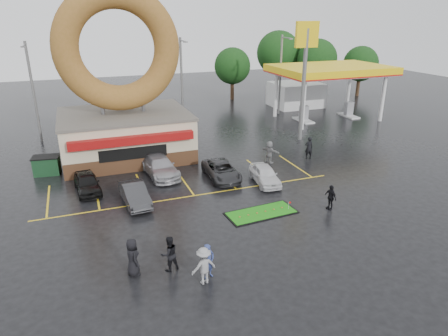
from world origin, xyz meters
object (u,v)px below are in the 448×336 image
object	(u,v)px
streetlight_right	(281,73)
putting_green	(261,213)
shell_sign	(305,60)
dumpster	(47,166)
donut_shop	(123,103)
car_grey	(221,170)
streetlight_mid	(182,80)
car_silver	(160,166)
car_dgrey	(135,194)
streetlight_left	(33,90)
car_white	(265,175)
gas_station	(315,82)
car_black	(87,183)
person_blue	(209,261)
person_cameraman	(330,197)

from	to	relation	value
streetlight_right	putting_green	world-z (taller)	streetlight_right
shell_sign	dumpster	bearing A→B (deg)	-177.21
donut_shop	car_grey	distance (m)	10.11
streetlight_mid	car_silver	distance (m)	14.79
car_dgrey	putting_green	size ratio (longest dim) A/B	0.89
streetlight_left	car_silver	bearing A→B (deg)	-54.58
car_white	dumpster	xyz separation A→B (m)	(-14.43, 7.21, 0.02)
streetlight_mid	putting_green	size ratio (longest dim) A/B	2.06
putting_green	car_silver	bearing A→B (deg)	118.41
streetlight_right	car_grey	xyz separation A→B (m)	(-13.29, -16.34, -4.18)
gas_station	car_black	xyz separation A→B (m)	(-26.51, -14.40, -3.07)
car_grey	putting_green	xyz separation A→B (m)	(0.35, -5.97, -0.57)
donut_shop	car_white	distance (m)	13.00
car_silver	person_blue	size ratio (longest dim) A/B	2.86
streetlight_mid	car_grey	world-z (taller)	streetlight_mid
shell_sign	car_white	world-z (taller)	shell_sign
gas_station	car_grey	size ratio (longest dim) A/B	3.13
streetlight_mid	car_black	distance (m)	18.29
car_black	streetlight_mid	bearing A→B (deg)	48.54
streetlight_mid	car_silver	xyz separation A→B (m)	(-5.34, -13.17, -4.08)
donut_shop	car_silver	distance (m)	6.65
car_silver	putting_green	xyz separation A→B (m)	(4.40, -8.14, -0.67)
streetlight_right	car_white	bearing A→B (deg)	-120.49
donut_shop	streetlight_right	xyz separation A→B (m)	(19.00, 8.95, 0.32)
person_blue	car_black	bearing A→B (deg)	82.16
shell_sign	car_silver	bearing A→B (deg)	-163.47
donut_shop	gas_station	world-z (taller)	donut_shop
car_grey	dumpster	distance (m)	13.01
donut_shop	dumpster	bearing A→B (deg)	-161.56
person_blue	car_silver	bearing A→B (deg)	58.23
streetlight_right	car_black	size ratio (longest dim) A/B	2.42
car_black	donut_shop	bearing A→B (deg)	56.08
car_black	car_white	world-z (taller)	car_black
gas_station	streetlight_right	size ratio (longest dim) A/B	1.52
shell_sign	streetlight_mid	world-z (taller)	shell_sign
putting_green	car_black	bearing A→B (deg)	144.07
car_silver	car_grey	xyz separation A→B (m)	(4.05, -2.17, -0.10)
gas_station	car_white	world-z (taller)	gas_station
car_grey	person_blue	size ratio (longest dim) A/B	2.58
car_silver	person_cameraman	xyz separation A→B (m)	(8.58, -9.05, 0.09)
donut_shop	streetlight_left	distance (m)	9.87
person_cameraman	car_silver	bearing A→B (deg)	-143.41
car_silver	car_grey	size ratio (longest dim) A/B	1.11
dumpster	putting_green	size ratio (longest dim) A/B	0.41
person_blue	dumpster	world-z (taller)	person_blue
shell_sign	streetlight_left	world-z (taller)	shell_sign
car_dgrey	streetlight_left	bearing A→B (deg)	106.26
gas_station	car_silver	bearing A→B (deg)	-148.27
car_grey	person_cameraman	xyz separation A→B (m)	(4.53, -6.88, 0.18)
streetlight_left	car_silver	size ratio (longest dim) A/B	1.86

